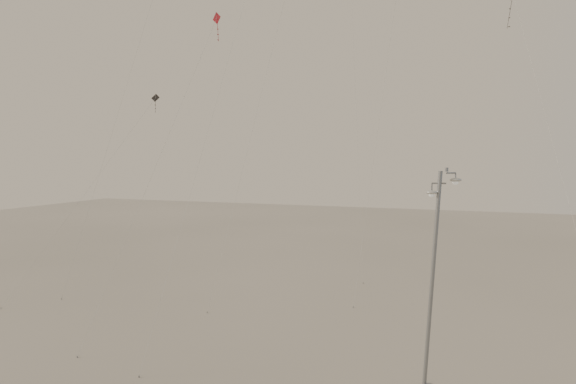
% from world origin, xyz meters
% --- Properties ---
extents(ground, '(160.00, 160.00, 0.00)m').
position_xyz_m(ground, '(0.00, 0.00, 0.00)').
color(ground, '#9E9383').
rests_on(ground, ground).
extents(street_lamp, '(1.49, 0.84, 10.14)m').
position_xyz_m(street_lamp, '(8.89, 0.79, 5.40)').
color(street_lamp, gray).
rests_on(street_lamp, ground).
extents(kite_1, '(1.88, 12.07, 25.65)m').
position_xyz_m(kite_1, '(-3.22, 6.61, 19.71)').
color(kite_1, '#2B2624').
rests_on(kite_1, ground).
extents(kite_3, '(4.57, 8.29, 19.84)m').
position_xyz_m(kite_3, '(-5.77, 4.24, 14.74)').
color(kite_3, maroon).
rests_on(kite_3, ground).
extents(kite_4, '(3.86, 9.19, 20.17)m').
position_xyz_m(kite_4, '(13.26, 6.84, 15.67)').
color(kite_4, '#2B2624').
rests_on(kite_4, ground).
extents(kite_6, '(6.14, 10.53, 16.13)m').
position_xyz_m(kite_6, '(-15.73, 10.31, 11.90)').
color(kite_6, '#2B2624').
rests_on(kite_6, ground).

